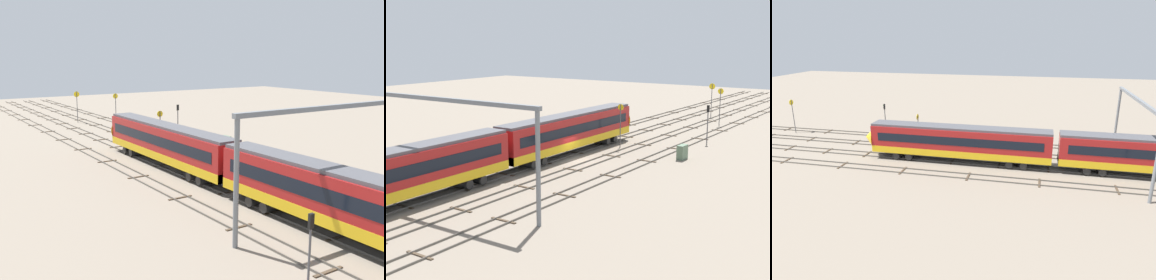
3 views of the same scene
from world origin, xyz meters
TOP-DOWN VIEW (x-y plane):
  - ground_plane at (0.00, 0.00)m, footprint 193.59×193.59m
  - track_near_foreground at (-0.00, -7.00)m, footprint 177.59×2.40m
  - track_second_near at (-0.00, -2.33)m, footprint 177.59×2.40m
  - track_with_train at (-0.00, 2.33)m, footprint 177.59×2.40m
  - track_second_far at (0.00, 7.00)m, footprint 177.59×2.40m
  - overhead_gantry at (-19.54, -0.27)m, footprint 0.40×20.01m
  - speed_sign_near_foreground at (33.38, -5.08)m, footprint 0.14×0.93m
  - speed_sign_mid_trackside at (41.39, -0.73)m, footprint 0.14×1.06m
  - speed_sign_far_trackside at (9.03, -0.67)m, footprint 0.14×0.80m
  - signal_light_trackside_departure at (18.10, -8.81)m, footprint 0.31×0.32m
  - relay_cabinet at (7.23, -9.95)m, footprint 1.61×0.77m

SIDE VIEW (x-z plane):
  - ground_plane at x=0.00m, z-range 0.00..0.00m
  - track_with_train at x=0.00m, z-range -0.01..0.15m
  - track_near_foreground at x=0.00m, z-range -0.01..0.15m
  - track_second_near at x=0.00m, z-range -0.01..0.15m
  - track_second_far at x=0.00m, z-range -0.01..0.15m
  - relay_cabinet at x=7.23m, z-range 0.00..1.68m
  - signal_light_trackside_departure at x=18.10m, z-range 0.75..5.82m
  - speed_sign_far_trackside at x=9.03m, z-range 0.69..6.29m
  - speed_sign_near_foreground at x=33.38m, z-range 0.84..6.71m
  - speed_sign_mid_trackside at x=41.39m, z-range 0.97..6.85m
  - overhead_gantry at x=-19.54m, z-range 2.34..11.42m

